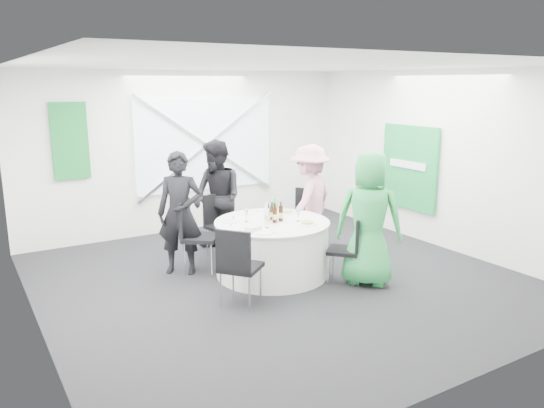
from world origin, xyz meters
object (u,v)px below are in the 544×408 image
chair_front_left (238,262)px  person_man_back_left (180,213)px  chair_back_left (194,230)px  person_woman_pink (310,200)px  chair_back_right (305,215)px  banquet_table (272,248)px  chair_front_right (350,245)px  clear_water_bottle (266,217)px  person_man_back (217,198)px  person_woman_green (369,219)px  chair_back (219,220)px  green_water_bottle (275,210)px

chair_front_left → person_man_back_left: 1.51m
chair_back_left → person_woman_pink: 1.89m
chair_back_right → person_man_back_left: person_man_back_left is taller
banquet_table → chair_front_left: size_ratio=1.60×
chair_front_right → clear_water_bottle: 1.15m
person_man_back → clear_water_bottle: person_man_back is taller
person_man_back → person_woman_green: 2.44m
chair_front_left → person_woman_green: person_woman_green is taller
person_woman_green → chair_front_right: bearing=4.2°
chair_back → chair_front_left: 2.01m
chair_back_right → green_water_bottle: green_water_bottle is taller
chair_back_right → person_woman_pink: 0.27m
person_man_back_left → chair_back_left: bearing=15.9°
chair_front_right → green_water_bottle: bearing=-99.1°
chair_front_right → green_water_bottle: (-0.60, 0.89, 0.36)m
banquet_table → person_man_back_left: bearing=144.2°
person_woman_green → clear_water_bottle: bearing=7.1°
chair_back_right → person_man_back_left: bearing=-125.8°
chair_back → person_man_back_left: 0.93m
chair_front_right → person_man_back_left: person_man_back_left is taller
person_woman_green → banquet_table: bearing=0.0°
chair_back → person_man_back: person_man_back is taller
person_man_back → green_water_bottle: (0.34, -1.12, -0.00)m
person_woman_pink → clear_water_bottle: 1.32m
person_man_back_left → person_man_back: size_ratio=0.97×
person_man_back → chair_back_right: bearing=52.5°
person_man_back_left → person_man_back: 0.95m
chair_back → chair_back_left: bearing=-154.7°
chair_back → chair_front_right: bearing=-75.2°
person_man_back → person_woman_green: (1.12, -2.17, 0.00)m
chair_back → chair_front_right: 2.15m
chair_back_left → person_man_back_left: person_man_back_left is taller
banquet_table → person_man_back: person_man_back is taller
banquet_table → chair_back_right: size_ratio=1.59×
green_water_bottle → clear_water_bottle: 0.34m
person_woman_pink → clear_water_bottle: bearing=0.6°
chair_back_right → person_man_back_left: size_ratio=0.58×
chair_back_right → person_man_back_left: (-2.00, 0.12, 0.27)m
chair_back_left → person_man_back: bearing=-10.2°
person_woman_pink → clear_water_bottle: size_ratio=6.24×
chair_front_left → clear_water_bottle: bearing=-89.0°
chair_back → chair_back_right: chair_back_right is taller
chair_back_right → clear_water_bottle: clear_water_bottle is taller
chair_back → person_woman_green: (1.14, -2.07, 0.33)m
chair_back → chair_back_right: bearing=-35.2°
chair_back_right → person_man_back: size_ratio=0.56×
clear_water_bottle → chair_front_left: bearing=-140.0°
clear_water_bottle → person_woman_pink: bearing=29.1°
person_man_back → green_water_bottle: person_man_back is taller
chair_front_right → chair_front_left: 1.64m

